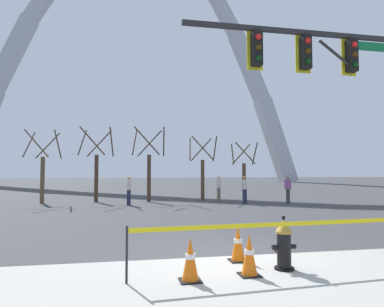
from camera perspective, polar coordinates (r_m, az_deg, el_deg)
ground_plane at (r=7.85m, az=5.59°, el=-16.42°), size 240.00×240.00×0.00m
fire_hydrant at (r=6.84m, az=14.94°, el=-14.32°), size 0.46×0.48×0.99m
caution_tape_barrier at (r=6.79m, az=16.26°, el=-12.75°), size 6.05×0.44×0.93m
traffic_cone_by_hydrant at (r=5.96m, az=-0.29°, el=-17.18°), size 0.36×0.36×0.73m
traffic_cone_mid_sidewalk at (r=7.29m, az=7.62°, el=-14.57°), size 0.36×0.36×0.73m
traffic_cone_curb_edge at (r=6.35m, az=9.45°, el=-16.26°), size 0.36×0.36×0.73m
traffic_signal_gantry at (r=10.51m, az=23.45°, el=10.65°), size 6.42×0.44×6.00m
monument_arch at (r=65.63m, az=-8.85°, el=14.36°), size 61.26×2.80×48.61m
tree_far_left at (r=22.19m, az=-23.50°, el=-2.65°), size 1.98×1.99×4.29m
tree_left_mid at (r=22.06m, az=-15.55°, el=-2.48°), size 2.10×2.11×4.56m
tree_center_left at (r=21.59m, az=-7.14°, el=-2.54°), size 2.11×2.12×4.58m
tree_center_right at (r=22.48m, az=1.75°, el=-3.09°), size 1.91×1.92×4.14m
tree_right_mid at (r=23.25m, az=8.59°, el=-3.43°), size 1.76×1.77×3.80m
pedestrian_walking_left at (r=21.31m, az=4.44°, el=-5.83°), size 0.35×0.39×1.59m
pedestrian_standing_center at (r=19.45m, az=-10.42°, el=-6.04°), size 0.25×0.37×1.59m
pedestrian_walking_right at (r=21.03m, az=15.59°, el=-5.75°), size 0.38×0.39×1.59m
pedestrian_near_trees at (r=20.26m, az=8.75°, el=-5.94°), size 0.26×0.37×1.59m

